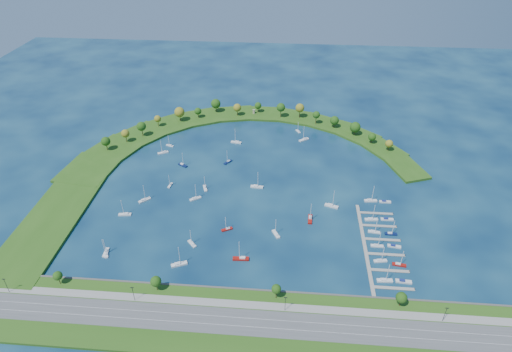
# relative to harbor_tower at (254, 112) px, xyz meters

# --- Properties ---
(ground) EXTENTS (700.00, 700.00, 0.00)m
(ground) POSITION_rel_harbor_tower_xyz_m (6.20, -116.04, -4.07)
(ground) COLOR #071C3E
(ground) RESTS_ON ground
(south_shoreline) EXTENTS (420.00, 43.10, 11.60)m
(south_shoreline) POSITION_rel_harbor_tower_xyz_m (6.23, -238.92, -3.07)
(south_shoreline) COLOR #2A5416
(south_shoreline) RESTS_ON ground
(breakwater) EXTENTS (286.74, 247.64, 2.00)m
(breakwater) POSITION_rel_harbor_tower_xyz_m (-40.12, -67.32, -3.08)
(breakwater) COLOR #2A5416
(breakwater) RESTS_ON ground
(breakwater_trees) EXTENTS (240.67, 89.71, 14.33)m
(breakwater_trees) POSITION_rel_harbor_tower_xyz_m (-3.61, -26.75, 6.31)
(breakwater_trees) COLOR #382314
(breakwater_trees) RESTS_ON breakwater
(harbor_tower) EXTENTS (2.60, 2.60, 4.03)m
(harbor_tower) POSITION_rel_harbor_tower_xyz_m (0.00, 0.00, 0.00)
(harbor_tower) COLOR gray
(harbor_tower) RESTS_ON breakwater
(dock_system) EXTENTS (24.28, 82.00, 1.60)m
(dock_system) POSITION_rel_harbor_tower_xyz_m (91.50, -177.04, -3.72)
(dock_system) COLOR gray
(dock_system) RESTS_ON ground
(moored_boat_0) EXTENTS (2.89, 6.73, 9.57)m
(moored_boat_0) POSITION_rel_harbor_tower_xyz_m (-51.88, -123.33, -3.22)
(moored_boat_0) COLOR silver
(moored_boat_0) RESTS_ON ground
(moored_boat_1) EXTENTS (8.30, 6.40, 12.25)m
(moored_boat_1) POSITION_rel_harbor_tower_xyz_m (-48.73, -95.32, -3.16)
(moored_boat_1) COLOR #0B1745
(moored_boat_1) RESTS_ON ground
(moored_boat_2) EXTENTS (6.48, 7.70, 11.65)m
(moored_boat_2) POSITION_rel_harbor_tower_xyz_m (-13.45, -87.68, -3.17)
(moored_boat_2) COLOR #0B1745
(moored_boat_2) RESTS_ON ground
(moored_boat_3) EXTENTS (2.80, 8.02, 11.57)m
(moored_boat_3) POSITION_rel_harbor_tower_xyz_m (-73.33, -196.05, -3.18)
(moored_boat_3) COLOR silver
(moored_boat_3) RESTS_ON ground
(moored_boat_4) EXTENTS (9.85, 5.57, 13.96)m
(moored_boat_4) POSITION_rel_harbor_tower_xyz_m (66.11, -138.84, -3.10)
(moored_boat_4) COLOR silver
(moored_boat_4) RESTS_ON ground
(moored_boat_5) EXTENTS (6.72, 7.16, 11.29)m
(moored_boat_5) POSITION_rel_harbor_tower_xyz_m (-22.69, -184.30, -3.18)
(moored_boat_5) COLOR silver
(moored_boat_5) RESTS_ON ground
(moored_boat_6) EXTENTS (9.44, 4.08, 13.43)m
(moored_boat_6) POSITION_rel_harbor_tower_xyz_m (-10.59, -55.26, -3.12)
(moored_boat_6) COLOR silver
(moored_boat_6) RESTS_ON ground
(moored_boat_7) EXTENTS (8.23, 6.83, 12.40)m
(moored_boat_7) POSITION_rel_harbor_tower_xyz_m (-29.92, -138.20, -3.15)
(moored_boat_7) COLOR silver
(moored_boat_7) RESTS_ON ground
(moored_boat_8) EXTENTS (9.84, 3.21, 14.28)m
(moored_boat_8) POSITION_rel_harbor_tower_xyz_m (9.11, -194.68, -3.09)
(moored_boat_8) COLOR maroon
(moored_boat_8) RESTS_ON ground
(moored_boat_9) EXTENTS (7.31, 4.31, 10.38)m
(moored_boat_9) POSITION_rel_harbor_tower_xyz_m (-66.66, -65.47, -3.21)
(moored_boat_9) COLOR silver
(moored_boat_9) RESTS_ON ground
(moored_boat_10) EXTENTS (4.90, 6.59, 9.64)m
(moored_boat_10) POSITION_rel_harbor_tower_xyz_m (42.98, -30.39, -3.22)
(moored_boat_10) COLOR silver
(moored_boat_10) RESTS_ON ground
(moored_boat_11) EXTENTS (9.47, 3.27, 13.68)m
(moored_boat_11) POSITION_rel_harbor_tower_xyz_m (12.53, -120.18, -3.11)
(moored_boat_11) COLOR silver
(moored_boat_11) RESTS_ON ground
(moored_boat_12) EXTENTS (5.91, 8.41, 12.18)m
(moored_boat_12) POSITION_rel_harbor_tower_xyz_m (28.98, -171.12, -3.16)
(moored_boat_12) COLOR silver
(moored_boat_12) RESTS_ON ground
(moored_boat_13) EXTENTS (7.52, 5.20, 10.85)m
(moored_boat_13) POSITION_rel_harbor_tower_xyz_m (-2.92, -168.95, -3.20)
(moored_boat_13) COLOR maroon
(moored_boat_13) RESTS_ON ground
(moored_boat_14) EXTENTS (4.46, 7.84, 11.12)m
(moored_boat_14) POSITION_rel_harbor_tower_xyz_m (-72.53, -197.05, -3.19)
(moored_boat_14) COLOR silver
(moored_boat_14) RESTS_ON ground
(moored_boat_15) EXTENTS (3.16, 9.59, 13.90)m
(moored_boat_15) POSITION_rel_harbor_tower_xyz_m (51.03, -154.27, -3.10)
(moored_boat_15) COLOR maroon
(moored_boat_15) RESTS_ON ground
(moored_boat_16) EXTENTS (9.26, 7.78, 14.00)m
(moored_boat_16) POSITION_rel_harbor_tower_xyz_m (48.14, -45.80, -3.10)
(moored_boat_16) COLOR silver
(moored_boat_16) RESTS_ON ground
(moored_boat_17) EXTENTS (4.63, 8.20, 11.62)m
(moored_boat_17) POSITION_rel_harbor_tower_xyz_m (-25.31, -124.99, -3.18)
(moored_boat_17) COLOR silver
(moored_boat_17) RESTS_ON ground
(moored_boat_18) EXTENTS (8.30, 7.98, 13.22)m
(moored_boat_18) POSITION_rel_harbor_tower_xyz_m (-65.42, -143.03, -3.13)
(moored_boat_18) COLOR silver
(moored_boat_18) RESTS_ON ground
(moored_boat_19) EXTENTS (8.78, 3.39, 12.58)m
(moored_boat_19) POSITION_rel_harbor_tower_xyz_m (-73.85, -159.62, -3.15)
(moored_boat_19) COLOR silver
(moored_boat_19) RESTS_ON ground
(moored_boat_20) EXTENTS (8.99, 6.36, 13.03)m
(moored_boat_20) POSITION_rel_harbor_tower_xyz_m (-69.42, -77.66, -3.13)
(moored_boat_20) COLOR silver
(moored_boat_20) RESTS_ON ground
(moored_boat_21) EXTENTS (9.78, 6.17, 13.96)m
(moored_boat_21) POSITION_rel_harbor_tower_xyz_m (-26.71, -202.25, -3.10)
(moored_boat_21) COLOR silver
(moored_boat_21) RESTS_ON ground
(docked_boat_0) EXTENTS (8.97, 2.94, 13.01)m
(docked_boat_0) POSITION_rel_harbor_tower_xyz_m (91.71, -205.01, -3.13)
(docked_boat_0) COLOR silver
(docked_boat_0) RESTS_ON ground
(docked_boat_1) EXTENTS (9.05, 3.15, 1.81)m
(docked_boat_1) POSITION_rel_harbor_tower_xyz_m (102.18, -204.85, -3.40)
(docked_boat_1) COLOR silver
(docked_boat_1) RESTS_ON ground
(docked_boat_2) EXTENTS (8.18, 3.53, 11.64)m
(docked_boat_2) POSITION_rel_harbor_tower_xyz_m (91.73, -189.60, -3.17)
(docked_boat_2) COLOR silver
(docked_boat_2) RESTS_ON ground
(docked_boat_3) EXTENTS (8.19, 3.37, 11.68)m
(docked_boat_3) POSITION_rel_harbor_tower_xyz_m (102.23, -191.88, -3.17)
(docked_boat_3) COLOR maroon
(docked_boat_3) RESTS_ON ground
(docked_boat_4) EXTENTS (7.85, 2.37, 11.47)m
(docked_boat_4) POSITION_rel_harbor_tower_xyz_m (91.73, -176.71, -3.18)
(docked_boat_4) COLOR silver
(docked_boat_4) RESTS_ON ground
(docked_boat_5) EXTENTS (8.40, 3.43, 1.67)m
(docked_boat_5) POSITION_rel_harbor_tower_xyz_m (102.19, -176.20, -3.46)
(docked_boat_5) COLOR silver
(docked_boat_5) RESTS_ON ground
(docked_boat_6) EXTENTS (7.84, 3.06, 11.23)m
(docked_boat_6) POSITION_rel_harbor_tower_xyz_m (91.73, -163.73, -3.19)
(docked_boat_6) COLOR silver
(docked_boat_6) RESTS_ON ground
(docked_boat_7) EXTENTS (7.70, 2.22, 11.29)m
(docked_boat_7) POSITION_rel_harbor_tower_xyz_m (102.23, -164.71, -3.18)
(docked_boat_7) COLOR #0B1745
(docked_boat_7) RESTS_ON ground
(docked_boat_8) EXTENTS (8.95, 3.33, 12.85)m
(docked_boat_8) POSITION_rel_harbor_tower_xyz_m (91.71, -151.34, -3.14)
(docked_boat_8) COLOR silver
(docked_boat_8) RESTS_ON ground
(docked_boat_9) EXTENTS (8.37, 2.50, 1.70)m
(docked_boat_9) POSITION_rel_harbor_tower_xyz_m (102.18, -150.23, -3.45)
(docked_boat_9) COLOR silver
(docked_boat_9) RESTS_ON ground
(docked_boat_10) EXTENTS (9.13, 3.37, 13.12)m
(docked_boat_10) POSITION_rel_harbor_tower_xyz_m (94.11, -130.42, -3.13)
(docked_boat_10) COLOR silver
(docked_boat_10) RESTS_ON ground
(docked_boat_11) EXTENTS (8.07, 2.33, 1.64)m
(docked_boat_11) POSITION_rel_harbor_tower_xyz_m (104.09, -130.79, -3.47)
(docked_boat_11) COLOR silver
(docked_boat_11) RESTS_ON ground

